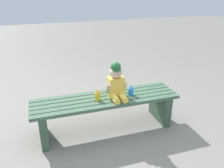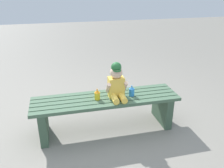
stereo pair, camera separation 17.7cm
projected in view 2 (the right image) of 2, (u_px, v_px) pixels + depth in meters
ground_plane at (106, 128)px, 2.78m from camera, size 16.00×16.00×0.00m
park_bench at (106, 108)px, 2.67m from camera, size 1.63×0.42×0.41m
child_figure at (116, 83)px, 2.56m from camera, size 0.23×0.27×0.40m
sippy_cup_left at (97, 95)px, 2.56m from camera, size 0.06×0.06×0.12m
sippy_cup_right at (132, 91)px, 2.64m from camera, size 0.06×0.06×0.12m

